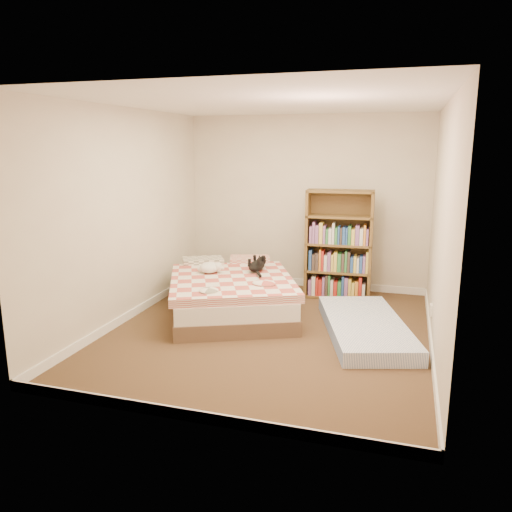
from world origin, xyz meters
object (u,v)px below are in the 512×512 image
(black_cat, at_px, (258,265))
(white_dog, at_px, (210,268))
(bed, at_px, (232,292))
(bookshelf, at_px, (338,258))
(floor_mattress, at_px, (365,327))

(black_cat, distance_m, white_dog, 0.63)
(bed, relative_size, black_cat, 3.58)
(black_cat, height_order, white_dog, black_cat)
(white_dog, bearing_deg, bed, -44.52)
(bookshelf, xyz_separation_m, white_dog, (-1.49, -1.00, -0.00))
(bed, bearing_deg, black_cat, 24.80)
(bed, distance_m, bookshelf, 1.59)
(floor_mattress, height_order, black_cat, black_cat)
(floor_mattress, height_order, white_dog, white_dog)
(floor_mattress, xyz_separation_m, white_dog, (-1.99, 0.32, 0.47))
(white_dog, bearing_deg, bookshelf, -14.10)
(bed, height_order, white_dog, white_dog)
(bed, bearing_deg, floor_mattress, -35.48)
(floor_mattress, relative_size, black_cat, 2.69)
(black_cat, xyz_separation_m, white_dog, (-0.54, -0.31, 0.00))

